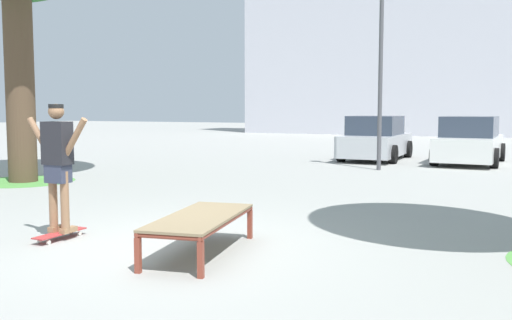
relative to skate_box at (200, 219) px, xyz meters
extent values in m
plane|color=#999993|center=(-0.60, 0.18, -0.41)|extent=(120.00, 120.00, 0.00)
cube|color=silver|center=(0.88, 33.70, 7.54)|extent=(33.15, 4.00, 15.92)
cube|color=brown|center=(-0.52, 0.84, -0.22)|extent=(0.07, 0.07, 0.38)
cube|color=brown|center=(0.17, 0.97, -0.22)|extent=(0.07, 0.07, 0.38)
cube|color=brown|center=(-0.17, -0.97, -0.22)|extent=(0.07, 0.07, 0.38)
cube|color=brown|center=(0.52, -0.84, -0.22)|extent=(0.07, 0.07, 0.38)
cylinder|color=brown|center=(-0.34, -0.07, -0.01)|extent=(0.41, 1.88, 0.05)
cylinder|color=brown|center=(0.34, 0.07, -0.01)|extent=(0.41, 1.88, 0.05)
cylinder|color=brown|center=(-0.17, 0.90, -0.01)|extent=(0.76, 0.19, 0.05)
cylinder|color=brown|center=(0.17, -0.90, -0.01)|extent=(0.76, 0.19, 0.05)
cube|color=#847051|center=(0.00, 0.00, 0.03)|extent=(1.11, 2.01, 0.03)
cube|color=#B23333|center=(-2.06, -0.18, -0.33)|extent=(0.22, 0.80, 0.02)
cylinder|color=silver|center=(-2.14, 0.09, -0.39)|extent=(0.03, 0.06, 0.06)
cylinder|color=silver|center=(-1.99, 0.10, -0.39)|extent=(0.03, 0.06, 0.06)
cylinder|color=silver|center=(-2.13, -0.47, -0.39)|extent=(0.03, 0.06, 0.06)
cylinder|color=silver|center=(-1.98, -0.46, -0.39)|extent=(0.03, 0.06, 0.06)
cylinder|color=#8E6647|center=(-2.16, -0.19, 0.09)|extent=(0.11, 0.11, 0.82)
cube|color=#99704C|center=(-2.16, -0.14, -0.29)|extent=(0.11, 0.24, 0.07)
cylinder|color=#8E6647|center=(-1.96, -0.18, 0.09)|extent=(0.11, 0.11, 0.82)
cube|color=#99704C|center=(-1.96, -0.13, -0.29)|extent=(0.11, 0.24, 0.07)
cube|color=#33384C|center=(-2.06, -0.18, 0.46)|extent=(0.30, 0.21, 0.24)
cube|color=#232328|center=(-2.06, -0.18, 0.86)|extent=(0.37, 0.23, 0.56)
cylinder|color=#8E6647|center=(-2.36, -0.19, 0.94)|extent=(0.40, 0.09, 0.52)
cylinder|color=#8E6647|center=(-1.76, -0.18, 0.94)|extent=(0.40, 0.09, 0.52)
sphere|color=#8E6647|center=(-2.06, -0.18, 1.27)|extent=(0.20, 0.20, 0.20)
cylinder|color=black|center=(-2.06, -0.18, 1.34)|extent=(0.19, 0.19, 0.05)
cylinder|color=brown|center=(-7.37, 3.91, 1.94)|extent=(0.66, 0.66, 4.71)
cylinder|color=#519342|center=(-7.37, 3.91, -0.41)|extent=(2.37, 2.37, 0.01)
cube|color=#B7BABF|center=(-1.29, 13.55, 0.10)|extent=(1.76, 4.22, 0.70)
cube|color=#2D3847|center=(-1.29, 13.40, 0.77)|extent=(1.59, 2.12, 0.64)
cylinder|color=black|center=(-2.16, 14.84, -0.11)|extent=(0.23, 0.60, 0.60)
cylinder|color=black|center=(-0.46, 14.87, -0.11)|extent=(0.23, 0.60, 0.60)
cylinder|color=black|center=(-2.12, 12.24, -0.11)|extent=(0.23, 0.60, 0.60)
cylinder|color=black|center=(-0.42, 12.26, -0.11)|extent=(0.23, 0.60, 0.60)
cube|color=silver|center=(1.74, 13.45, 0.10)|extent=(1.80, 4.24, 0.70)
cube|color=#2D3847|center=(1.74, 13.30, 0.77)|extent=(1.61, 2.14, 0.64)
cylinder|color=black|center=(0.92, 14.78, -0.11)|extent=(0.23, 0.61, 0.60)
cylinder|color=black|center=(2.62, 14.73, -0.11)|extent=(0.23, 0.61, 0.60)
cylinder|color=black|center=(0.86, 12.17, -0.11)|extent=(0.23, 0.61, 0.60)
cylinder|color=black|center=(2.56, 12.13, -0.11)|extent=(0.23, 0.61, 0.60)
cylinder|color=#4C4C51|center=(-0.37, 10.21, 2.34)|extent=(0.12, 0.12, 5.50)
camera|label=1|loc=(3.48, -5.61, 1.29)|focal=39.46mm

